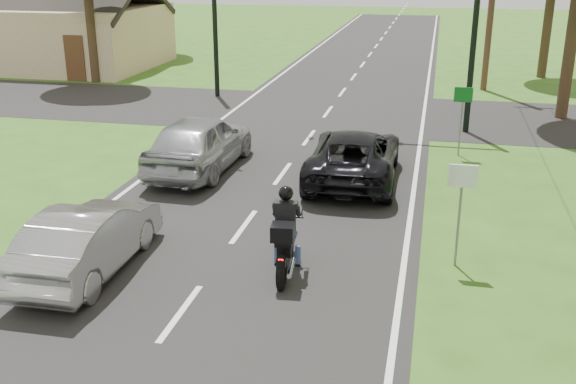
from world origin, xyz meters
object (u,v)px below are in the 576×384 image
(motorcycle_rider, at_px, (286,240))
(silver_suv, at_px, (200,142))
(silver_sedan, at_px, (88,239))
(sign_green, at_px, (463,105))
(traffic_signal, at_px, (419,9))
(dark_suv, at_px, (354,155))
(sign_white, at_px, (462,191))

(motorcycle_rider, bearing_deg, silver_suv, 117.04)
(silver_sedan, relative_size, sign_green, 1.92)
(traffic_signal, bearing_deg, silver_suv, -132.84)
(motorcycle_rider, relative_size, silver_sedan, 0.51)
(dark_suv, xyz_separation_m, traffic_signal, (1.31, 6.09, 3.43))
(dark_suv, relative_size, silver_sedan, 1.22)
(dark_suv, xyz_separation_m, silver_suv, (-4.40, -0.08, 0.13))
(dark_suv, bearing_deg, sign_green, -134.64)
(dark_suv, height_order, sign_white, sign_white)
(silver_sedan, relative_size, sign_white, 1.92)
(dark_suv, distance_m, traffic_signal, 7.11)
(silver_suv, bearing_deg, sign_white, 147.23)
(motorcycle_rider, xyz_separation_m, dark_suv, (0.58, 5.98, -0.00))
(sign_white, relative_size, sign_green, 1.00)
(silver_sedan, height_order, sign_green, sign_green)
(sign_green, bearing_deg, dark_suv, -133.14)
(silver_sedan, height_order, sign_white, sign_white)
(motorcycle_rider, xyz_separation_m, sign_white, (3.25, 1.05, 0.89))
(silver_sedan, xyz_separation_m, sign_white, (7.02, 1.78, 0.91))
(dark_suv, height_order, silver_sedan, dark_suv)
(silver_sedan, distance_m, traffic_signal, 14.42)
(silver_suv, bearing_deg, traffic_signal, -131.20)
(traffic_signal, bearing_deg, sign_white, -82.95)
(silver_suv, relative_size, sign_green, 2.28)
(motorcycle_rider, height_order, silver_suv, motorcycle_rider)
(motorcycle_rider, xyz_separation_m, sign_green, (3.45, 9.05, 0.89))
(traffic_signal, distance_m, sign_green, 4.24)
(motorcycle_rider, bearing_deg, silver_sedan, -174.91)
(motorcycle_rider, relative_size, silver_suv, 0.43)
(silver_suv, relative_size, traffic_signal, 0.76)
(silver_sedan, distance_m, silver_suv, 6.63)
(silver_suv, bearing_deg, motorcycle_rider, 124.63)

